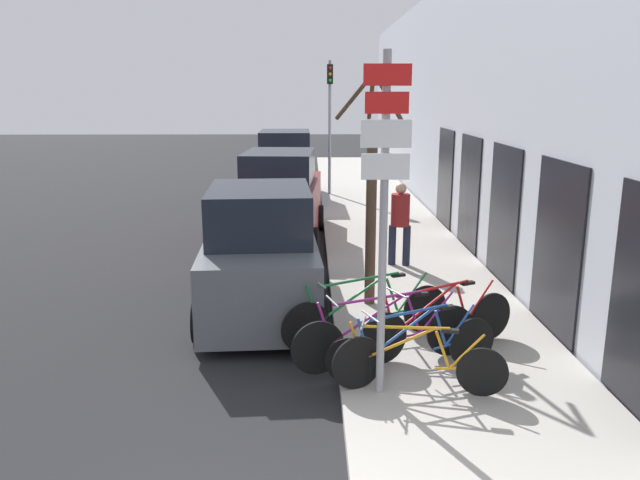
% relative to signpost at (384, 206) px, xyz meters
% --- Properties ---
extents(ground_plane, '(80.00, 80.00, 0.00)m').
position_rel_signpost_xyz_m(ground_plane, '(-1.46, 8.41, -2.39)').
color(ground_plane, black).
extents(sidewalk_curb, '(3.20, 32.00, 0.15)m').
position_rel_signpost_xyz_m(sidewalk_curb, '(1.14, 11.21, -2.32)').
color(sidewalk_curb, '#ADA89E').
rests_on(sidewalk_curb, ground).
extents(building_facade, '(0.23, 32.00, 6.50)m').
position_rel_signpost_xyz_m(building_facade, '(2.89, 11.11, 0.83)').
color(building_facade, '#B2B7C1').
rests_on(building_facade, ground).
extents(signpost, '(0.55, 0.11, 3.92)m').
position_rel_signpost_xyz_m(signpost, '(0.00, 0.00, 0.00)').
color(signpost, '#939399').
rests_on(signpost, sidewalk_curb).
extents(bicycle_0, '(2.12, 0.58, 0.83)m').
position_rel_signpost_xyz_m(bicycle_0, '(0.42, 0.04, -1.88)').
color(bicycle_0, black).
rests_on(bicycle_0, sidewalk_curb).
extents(bicycle_1, '(2.15, 0.88, 0.91)m').
position_rel_signpost_xyz_m(bicycle_1, '(0.50, 0.39, -1.85)').
color(bicycle_1, black).
rests_on(bicycle_1, sidewalk_curb).
extents(bicycle_2, '(2.47, 0.83, 0.97)m').
position_rel_signpost_xyz_m(bicycle_2, '(0.17, 0.77, -1.83)').
color(bicycle_2, black).
rests_on(bicycle_2, sidewalk_curb).
extents(bicycle_3, '(2.27, 1.11, 0.97)m').
position_rel_signpost_xyz_m(bicycle_3, '(0.94, 1.19, -1.83)').
color(bicycle_3, black).
rests_on(bicycle_3, sidewalk_curb).
extents(bicycle_4, '(2.43, 1.03, 0.99)m').
position_rel_signpost_xyz_m(bicycle_4, '(-0.01, 1.52, -1.82)').
color(bicycle_4, black).
rests_on(bicycle_4, sidewalk_curb).
extents(parked_car_0, '(2.18, 4.23, 2.14)m').
position_rel_signpost_xyz_m(parked_car_0, '(-1.64, 3.22, -1.42)').
color(parked_car_0, '#51565B').
rests_on(parked_car_0, ground).
extents(parked_car_1, '(2.20, 4.65, 2.25)m').
position_rel_signpost_xyz_m(parked_car_1, '(-1.56, 8.29, -1.36)').
color(parked_car_1, maroon).
rests_on(parked_car_1, ground).
extents(parked_car_2, '(2.05, 4.54, 2.39)m').
position_rel_signpost_xyz_m(parked_car_2, '(-1.65, 13.99, -1.33)').
color(parked_car_2, navy).
rests_on(parked_car_2, ground).
extents(pedestrian_near, '(0.44, 0.38, 1.70)m').
position_rel_signpost_xyz_m(pedestrian_near, '(1.00, 5.58, -1.26)').
color(pedestrian_near, '#1E2338').
rests_on(pedestrian_near, sidewalk_curb).
extents(street_tree, '(1.06, 0.90, 3.80)m').
position_rel_signpost_xyz_m(street_tree, '(0.17, 3.22, -0.47)').
color(street_tree, '#4C3828').
rests_on(street_tree, sidewalk_curb).
extents(traffic_light, '(0.20, 0.30, 4.50)m').
position_rel_signpost_xyz_m(traffic_light, '(-0.15, 14.77, 0.64)').
color(traffic_light, '#939399').
rests_on(traffic_light, sidewalk_curb).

